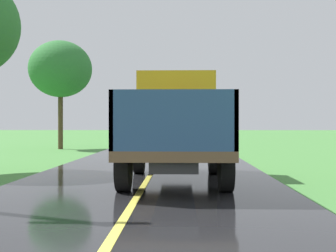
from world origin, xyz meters
The scene contains 2 objects.
banana_truck_near centered at (0.70, 9.31, 1.47)m, with size 2.38×5.82×2.80m.
roadside_tree_near_left centered at (-6.14, 23.45, 4.61)m, with size 3.62×3.62×6.26m.
Camera 1 is at (0.84, -2.26, 1.47)m, focal length 48.02 mm.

